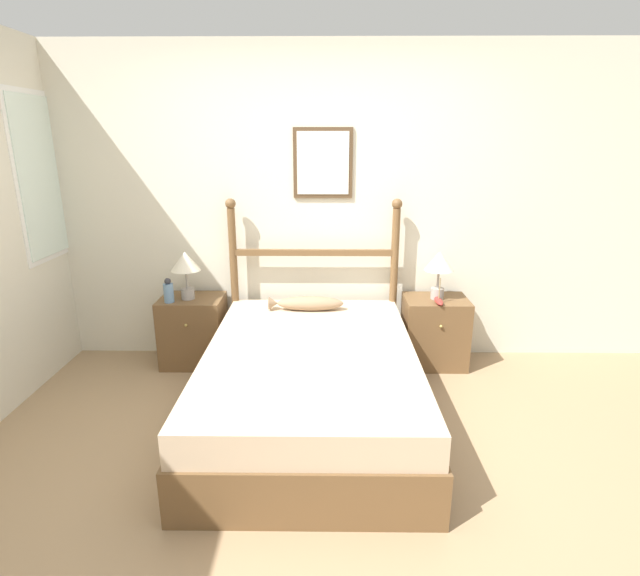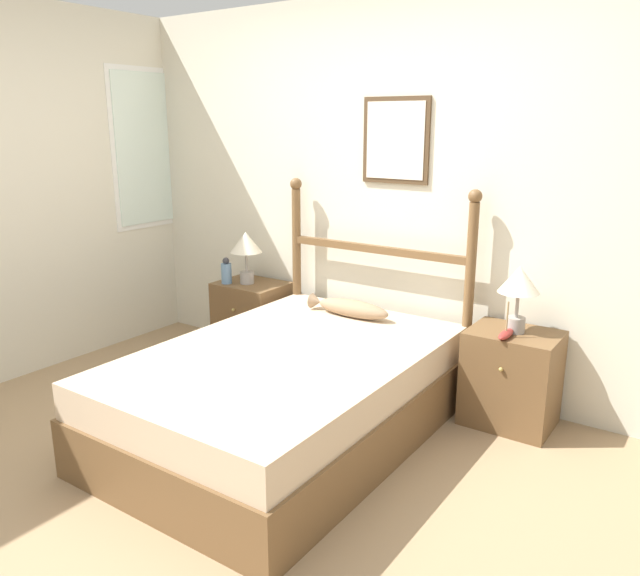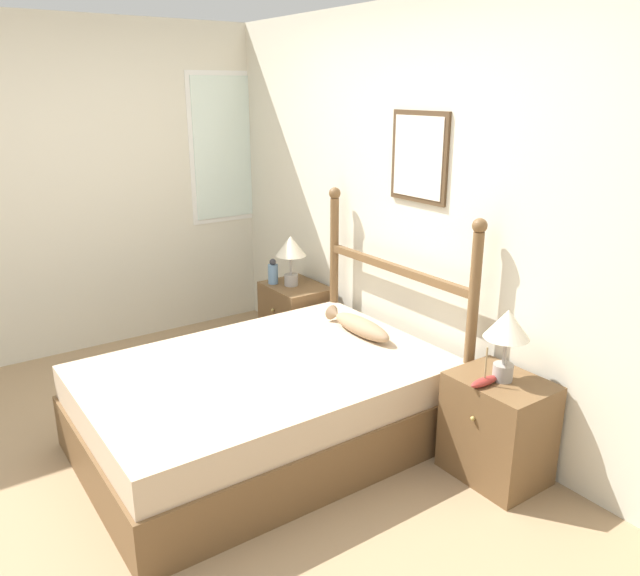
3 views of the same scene
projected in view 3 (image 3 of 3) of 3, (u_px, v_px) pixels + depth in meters
The scene contains 12 objects.
ground_plane at pixel (171, 478), 3.41m from camera, with size 16.00×16.00×0.00m, color #9E7F5B.
wall_back at pixel (415, 213), 3.96m from camera, with size 6.40×0.08×2.55m.
wall_left at pixel (54, 193), 4.69m from camera, with size 0.08×6.40×2.55m.
bed at pixel (264, 405), 3.67m from camera, with size 1.39×2.05×0.51m.
headboard at pixel (394, 293), 4.06m from camera, with size 1.41×0.08×1.37m.
nightstand_left at pixel (296, 320), 4.92m from camera, with size 0.51×0.42×0.57m.
nightstand_right at pixel (497, 428), 3.36m from camera, with size 0.51×0.42×0.57m.
table_lamp_left at pixel (291, 250), 4.74m from camera, with size 0.23×0.23×0.39m.
table_lamp_right at pixel (507, 329), 3.18m from camera, with size 0.23×0.23×0.39m.
bottle at pixel (273, 273), 4.85m from camera, with size 0.08×0.08×0.20m.
model_boat at pixel (484, 381), 3.20m from camera, with size 0.06×0.19×0.21m.
fish_pillow at pixel (359, 326), 4.02m from camera, with size 0.59×0.13×0.11m.
Camera 3 is at (2.86, -1.01, 2.04)m, focal length 35.00 mm.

